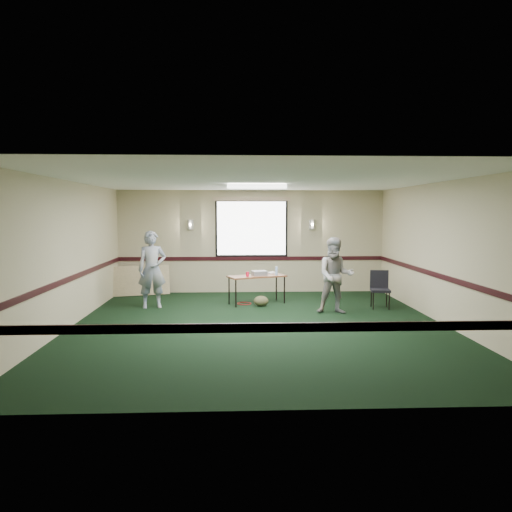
{
  "coord_description": "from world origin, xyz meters",
  "views": [
    {
      "loc": [
        -0.46,
        -9.17,
        2.12
      ],
      "look_at": [
        0.0,
        1.3,
        1.2
      ],
      "focal_mm": 35.0,
      "sensor_mm": 36.0,
      "label": 1
    }
  ],
  "objects_px": {
    "folding_table": "(257,278)",
    "conference_chair": "(380,286)",
    "projector": "(259,273)",
    "person_left": "(152,269)",
    "person_right": "(335,276)"
  },
  "relations": [
    {
      "from": "folding_table",
      "to": "projector",
      "type": "relative_size",
      "value": 4.42
    },
    {
      "from": "projector",
      "to": "person_left",
      "type": "bearing_deg",
      "value": 174.62
    },
    {
      "from": "projector",
      "to": "person_left",
      "type": "relative_size",
      "value": 0.19
    },
    {
      "from": "folding_table",
      "to": "person_right",
      "type": "xyz_separation_m",
      "value": [
        1.59,
        -1.17,
        0.18
      ]
    },
    {
      "from": "conference_chair",
      "to": "person_left",
      "type": "distance_m",
      "value": 5.07
    },
    {
      "from": "folding_table",
      "to": "conference_chair",
      "type": "bearing_deg",
      "value": -33.94
    },
    {
      "from": "person_left",
      "to": "person_right",
      "type": "bearing_deg",
      "value": -26.96
    },
    {
      "from": "conference_chair",
      "to": "person_right",
      "type": "xyz_separation_m",
      "value": [
        -1.12,
        -0.58,
        0.31
      ]
    },
    {
      "from": "folding_table",
      "to": "person_left",
      "type": "bearing_deg",
      "value": 167.17
    },
    {
      "from": "projector",
      "to": "person_right",
      "type": "bearing_deg",
      "value": -51.56
    },
    {
      "from": "projector",
      "to": "person_right",
      "type": "distance_m",
      "value": 1.94
    },
    {
      "from": "conference_chair",
      "to": "person_right",
      "type": "relative_size",
      "value": 0.52
    },
    {
      "from": "projector",
      "to": "folding_table",
      "type": "bearing_deg",
      "value": 172.21
    },
    {
      "from": "person_right",
      "to": "person_left",
      "type": "bearing_deg",
      "value": 174.19
    },
    {
      "from": "projector",
      "to": "person_right",
      "type": "xyz_separation_m",
      "value": [
        1.54,
        -1.18,
        0.08
      ]
    }
  ]
}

